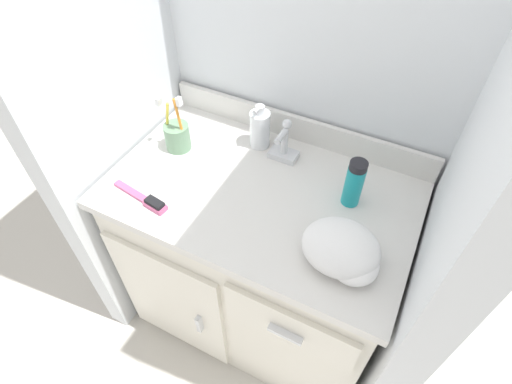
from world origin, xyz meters
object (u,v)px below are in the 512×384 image
Objects in this scene: soap_dispenser at (260,129)px; toothbrush_cup at (177,136)px; hand_towel at (344,251)px; hairbrush at (146,200)px; shaving_cream_can at (354,183)px.

toothbrush_cup is at bearing -149.97° from soap_dispenser.
soap_dispenser is at bearing 141.36° from hand_towel.
hand_towel is at bearing 15.11° from hairbrush.
toothbrush_cup is 0.64m from hand_towel.
toothbrush_cup is at bearing -177.55° from shaving_cream_can.
shaving_cream_can is (0.34, -0.11, 0.01)m from soap_dispenser.
soap_dispenser is (0.23, 0.13, 0.02)m from toothbrush_cup.
toothbrush_cup reaches higher than soap_dispenser.
toothbrush_cup is at bearing 111.12° from hairbrush.
hairbrush is (-0.18, -0.38, -0.06)m from soap_dispenser.
hairbrush is at bearing -152.72° from shaving_cream_can.
toothbrush_cup is 1.04× the size of hairbrush.
hairbrush is 0.57m from hand_towel.
shaving_cream_can is 0.76× the size of hairbrush.
shaving_cream_can is (0.57, 0.02, 0.03)m from toothbrush_cup.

